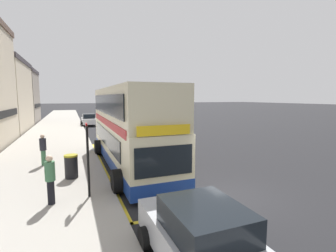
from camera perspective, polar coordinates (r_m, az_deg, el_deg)
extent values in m
plane|color=black|center=(40.24, -13.82, 0.98)|extent=(260.00, 260.00, 0.00)
cube|color=#A39E93|center=(39.89, -23.83, 0.65)|extent=(6.00, 76.00, 0.14)
cube|color=beige|center=(14.31, -9.12, -3.56)|extent=(2.51, 11.45, 2.30)
cube|color=beige|center=(14.09, -9.28, 4.88)|extent=(2.49, 11.22, 1.90)
cube|color=navy|center=(14.48, -9.06, -6.87)|extent=(2.53, 11.47, 0.60)
cube|color=#B2191E|center=(14.15, -9.21, 1.11)|extent=(2.54, 10.54, 0.36)
cube|color=black|center=(14.43, -14.44, -2.39)|extent=(0.04, 9.16, 0.90)
cube|color=black|center=(13.87, -14.45, 4.93)|extent=(0.04, 10.08, 1.00)
cube|color=black|center=(8.86, -0.86, -8.18)|extent=(2.21, 0.04, 1.10)
cube|color=yellow|center=(8.64, -0.87, -0.99)|extent=(2.01, 0.04, 0.36)
cylinder|color=black|center=(10.34, -11.32, -12.49)|extent=(0.56, 1.00, 1.00)
cylinder|color=black|center=(11.11, 2.71, -11.00)|extent=(0.56, 1.00, 1.00)
cylinder|color=black|center=(17.32, -15.74, -4.80)|extent=(0.56, 1.00, 1.00)
cylinder|color=black|center=(17.79, -7.07, -4.30)|extent=(0.56, 1.00, 1.00)
cube|color=yellow|center=(14.54, -14.90, -8.97)|extent=(0.16, 13.91, 0.01)
cube|color=yellow|center=(15.15, -3.60, -8.12)|extent=(0.16, 13.91, 0.01)
cube|color=yellow|center=(8.61, 1.66, -20.03)|extent=(3.12, 0.16, 0.01)
cube|color=yellow|center=(21.38, -13.20, -3.91)|extent=(3.12, 0.16, 0.01)
cylinder|color=black|center=(9.69, -18.08, -7.92)|extent=(0.09, 0.09, 2.69)
cube|color=silver|center=(9.72, -18.43, -0.88)|extent=(0.05, 0.42, 0.30)
cube|color=red|center=(9.70, -18.47, 0.29)|extent=(0.05, 0.42, 0.10)
cube|color=black|center=(9.80, -18.11, -8.04)|extent=(0.06, 0.28, 0.40)
cube|color=black|center=(22.18, -33.88, 2.26)|extent=(0.08, 9.86, 0.56)
cube|color=gray|center=(44.12, -34.31, 5.41)|extent=(9.49, 7.94, 7.55)
cube|color=black|center=(43.37, -28.02, 4.23)|extent=(0.08, 6.75, 0.56)
cube|color=silver|center=(35.61, -17.94, 1.19)|extent=(1.76, 4.20, 0.72)
cube|color=black|center=(35.46, -17.97, 2.24)|extent=(1.52, 1.90, 0.60)
cylinder|color=black|center=(36.89, -19.51, 0.75)|extent=(0.22, 0.60, 0.60)
cylinder|color=black|center=(37.01, -16.62, 0.87)|extent=(0.22, 0.60, 0.60)
cylinder|color=black|center=(34.30, -19.33, 0.34)|extent=(0.22, 0.60, 0.60)
cylinder|color=black|center=(34.43, -16.22, 0.47)|extent=(0.22, 0.60, 0.60)
cube|color=#B2B5BA|center=(5.99, 8.00, -25.86)|extent=(1.76, 4.20, 0.72)
cube|color=black|center=(5.58, 8.66, -20.62)|extent=(1.52, 1.90, 0.60)
cylinder|color=black|center=(6.89, -5.51, -24.61)|extent=(0.22, 0.60, 0.60)
cylinder|color=black|center=(7.55, 9.31, -21.67)|extent=(0.22, 0.60, 0.60)
cylinder|color=#3F724C|center=(15.26, -26.95, -6.59)|extent=(0.24, 0.24, 0.84)
cylinder|color=#26262D|center=(15.12, -27.10, -3.82)|extent=(0.34, 0.34, 0.66)
sphere|color=beige|center=(15.05, -27.19, -2.16)|extent=(0.22, 0.22, 0.22)
cylinder|color=black|center=(9.79, -25.55, -13.75)|extent=(0.24, 0.24, 0.85)
cylinder|color=#3F724C|center=(9.56, -25.78, -9.45)|extent=(0.34, 0.34, 0.67)
sphere|color=beige|center=(9.45, -25.92, -6.82)|extent=(0.23, 0.23, 0.23)
cylinder|color=black|center=(12.38, -21.57, -8.90)|extent=(0.58, 0.58, 1.01)
cylinder|color=#A5991E|center=(12.25, -21.68, -6.43)|extent=(0.61, 0.61, 0.08)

